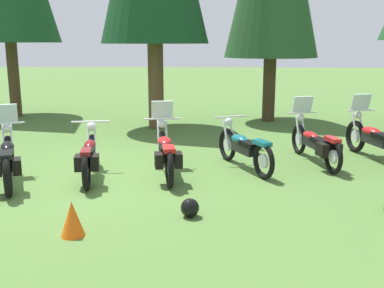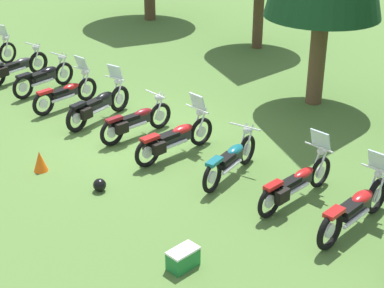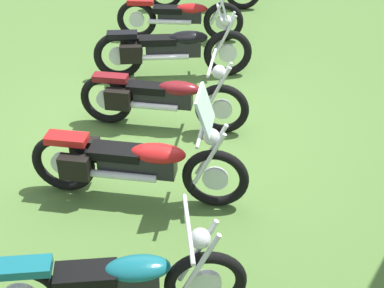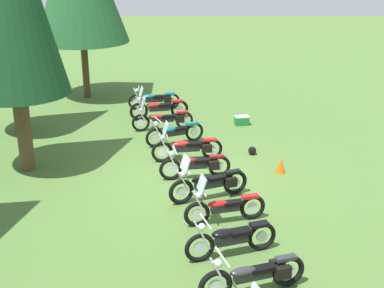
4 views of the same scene
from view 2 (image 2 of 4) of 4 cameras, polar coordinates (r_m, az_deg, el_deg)
ground_plane at (r=15.16m, az=-4.83°, el=0.65°), size 80.00×80.00×0.00m
motorcycle_1 at (r=19.58m, az=-16.30°, el=6.97°), size 1.02×2.24×1.01m
motorcycle_2 at (r=18.43m, az=-13.80°, el=6.17°), size 0.97×2.14×1.01m
motorcycle_3 at (r=17.09m, az=-11.78°, el=4.78°), size 0.83×2.12×1.35m
motorcycle_4 at (r=16.01m, az=-8.86°, el=3.68°), size 1.09×2.23×1.37m
motorcycle_5 at (r=15.01m, az=-5.38°, el=2.18°), size 0.81×2.18×1.00m
motorcycle_6 at (r=13.99m, az=-1.68°, el=0.61°), size 0.88×2.35×1.36m
motorcycle_7 at (r=13.10m, az=3.70°, el=-1.42°), size 1.12×2.05×1.00m
motorcycle_8 at (r=12.33m, az=9.74°, el=-3.59°), size 0.87×2.34×1.35m
motorcycle_9 at (r=11.70m, az=15.23°, el=-5.79°), size 0.84×2.39×1.38m
picnic_cooler at (r=10.48m, az=-0.85°, el=-10.76°), size 0.42×0.60×0.37m
traffic_cone at (r=13.84m, az=-14.17°, el=-1.58°), size 0.32×0.32×0.48m
dropped_helmet at (r=12.83m, az=-8.73°, el=-3.85°), size 0.28×0.28×0.28m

